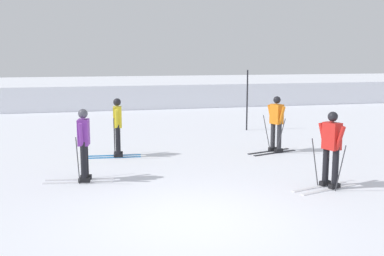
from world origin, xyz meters
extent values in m
plane|color=white|center=(0.00, 0.00, 0.00)|extent=(120.00, 120.00, 0.00)
cube|color=white|center=(0.00, 20.19, 0.66)|extent=(80.00, 6.01, 1.32)
cube|color=black|center=(3.83, 4.95, 0.01)|extent=(1.55, 0.57, 0.02)
cube|color=black|center=(3.75, 5.22, 0.01)|extent=(1.55, 0.57, 0.02)
cube|color=black|center=(3.98, 4.99, 0.07)|extent=(0.28, 0.19, 0.10)
cube|color=black|center=(3.89, 5.26, 0.07)|extent=(0.28, 0.19, 0.10)
cylinder|color=#2D2D33|center=(3.98, 4.99, 0.55)|extent=(0.14, 0.14, 0.85)
cylinder|color=#2D2D33|center=(3.89, 5.26, 0.55)|extent=(0.14, 0.14, 0.85)
cube|color=orange|center=(3.93, 5.13, 1.17)|extent=(0.34, 0.43, 0.60)
cylinder|color=orange|center=(3.99, 4.88, 1.16)|extent=(0.16, 0.27, 0.55)
cylinder|color=orange|center=(3.84, 5.36, 1.16)|extent=(0.16, 0.27, 0.55)
sphere|color=black|center=(3.93, 5.13, 1.60)|extent=(0.22, 0.22, 0.22)
cylinder|color=#38383D|center=(3.93, 4.80, 0.54)|extent=(0.14, 0.37, 1.10)
cylinder|color=#38383D|center=(3.74, 5.39, 0.54)|extent=(0.14, 0.37, 1.10)
cube|color=#237AC6|center=(-0.97, 5.51, 0.01)|extent=(1.60, 0.25, 0.02)
cube|color=#237AC6|center=(-0.94, 5.79, 0.01)|extent=(1.60, 0.25, 0.02)
cube|color=black|center=(-0.82, 5.49, 0.07)|extent=(0.27, 0.15, 0.10)
cube|color=black|center=(-0.79, 5.77, 0.07)|extent=(0.27, 0.15, 0.10)
cylinder|color=black|center=(-0.82, 5.49, 0.55)|extent=(0.14, 0.14, 0.85)
cylinder|color=black|center=(-0.79, 5.77, 0.55)|extent=(0.14, 0.14, 0.85)
cube|color=yellow|center=(-0.80, 5.63, 1.17)|extent=(0.28, 0.40, 0.60)
cylinder|color=yellow|center=(-0.85, 5.39, 1.16)|extent=(0.12, 0.26, 0.55)
cylinder|color=yellow|center=(-0.80, 5.88, 1.16)|extent=(0.12, 0.26, 0.55)
sphere|color=black|center=(-0.80, 5.63, 1.60)|extent=(0.22, 0.22, 0.22)
cylinder|color=#38383D|center=(-0.94, 5.32, 0.60)|extent=(0.06, 0.35, 1.20)
cylinder|color=#38383D|center=(-0.87, 5.97, 0.60)|extent=(0.06, 0.35, 1.20)
cube|color=silver|center=(-1.98, 2.99, 0.01)|extent=(1.59, 0.35, 0.02)
cube|color=silver|center=(-1.94, 3.26, 0.01)|extent=(1.59, 0.35, 0.02)
cube|color=black|center=(-1.84, 2.96, 0.07)|extent=(0.28, 0.16, 0.10)
cube|color=black|center=(-1.79, 3.24, 0.07)|extent=(0.28, 0.16, 0.10)
cylinder|color=black|center=(-1.84, 2.96, 0.55)|extent=(0.14, 0.14, 0.85)
cylinder|color=black|center=(-1.79, 3.24, 0.55)|extent=(0.14, 0.14, 0.85)
cube|color=purple|center=(-1.81, 3.10, 1.17)|extent=(0.30, 0.41, 0.60)
cylinder|color=purple|center=(-1.87, 2.86, 1.16)|extent=(0.13, 0.27, 0.55)
cylinder|color=purple|center=(-1.79, 3.35, 1.16)|extent=(0.13, 0.27, 0.55)
sphere|color=#4C4C56|center=(-1.81, 3.10, 1.60)|extent=(0.22, 0.22, 0.22)
cylinder|color=#38383D|center=(-1.97, 2.79, 0.57)|extent=(0.08, 0.34, 1.14)
cylinder|color=#38383D|center=(-1.86, 3.45, 0.57)|extent=(0.08, 0.34, 1.14)
cube|color=silver|center=(3.37, 1.05, 0.01)|extent=(1.56, 0.53, 0.02)
cube|color=silver|center=(3.29, 1.32, 0.01)|extent=(1.56, 0.53, 0.02)
cube|color=black|center=(3.51, 1.10, 0.07)|extent=(0.28, 0.19, 0.10)
cube|color=black|center=(3.43, 1.36, 0.07)|extent=(0.28, 0.19, 0.10)
cylinder|color=black|center=(3.51, 1.10, 0.55)|extent=(0.14, 0.14, 0.85)
cylinder|color=black|center=(3.43, 1.36, 0.55)|extent=(0.14, 0.14, 0.85)
cube|color=red|center=(3.47, 1.23, 1.17)|extent=(0.34, 0.43, 0.60)
cylinder|color=red|center=(3.52, 0.98, 1.16)|extent=(0.16, 0.27, 0.55)
cylinder|color=red|center=(3.38, 1.46, 1.16)|extent=(0.16, 0.27, 0.55)
sphere|color=black|center=(3.47, 1.23, 1.60)|extent=(0.22, 0.22, 0.22)
cylinder|color=#38383D|center=(3.48, 0.84, 0.52)|extent=(0.09, 0.25, 1.05)
cylinder|color=#38383D|center=(3.27, 1.56, 0.52)|extent=(0.09, 0.25, 1.05)
cylinder|color=black|center=(4.59, 9.31, 1.19)|extent=(0.06, 0.06, 2.37)
camera|label=1|loc=(-1.98, -7.74, 2.91)|focal=43.40mm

